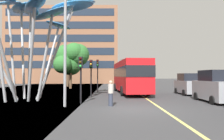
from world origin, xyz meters
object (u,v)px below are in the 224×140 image
object	(u,v)px
red_bus	(131,75)
traffic_light_island_mid	(98,69)
leaf_sculpture	(32,15)
car_parked_far	(190,85)
car_parked_mid	(217,87)
street_lamp	(72,21)
traffic_light_kerb_far	(92,70)
traffic_light_kerb_near	(82,69)
pedestrian	(112,93)

from	to	relation	value
red_bus	traffic_light_island_mid	size ratio (longest dim) A/B	2.85
red_bus	leaf_sculpture	xyz separation A→B (m)	(-8.59, -5.95, 4.92)
red_bus	car_parked_far	bearing A→B (deg)	-13.26
car_parked_mid	street_lamp	bearing A→B (deg)	-167.50
red_bus	street_lamp	xyz separation A→B (m)	(-4.54, -9.79, 3.40)
traffic_light_kerb_far	car_parked_mid	distance (m)	10.52
leaf_sculpture	car_parked_far	size ratio (longest dim) A/B	2.93
traffic_light_island_mid	car_parked_mid	xyz separation A→B (m)	(9.40, -9.44, -1.68)
car_parked_far	traffic_light_kerb_near	bearing A→B (deg)	-145.10
car_parked_mid	car_parked_far	bearing A→B (deg)	87.76
leaf_sculpture	pedestrian	bearing A→B (deg)	-28.73
leaf_sculpture	traffic_light_kerb_far	world-z (taller)	leaf_sculpture
car_parked_far	street_lamp	size ratio (longest dim) A/B	0.47
traffic_light_kerb_near	car_parked_far	size ratio (longest dim) A/B	0.81
traffic_light_kerb_near	traffic_light_island_mid	world-z (taller)	traffic_light_island_mid
leaf_sculpture	traffic_light_kerb_far	xyz separation A→B (m)	(4.66, 2.42, -4.47)
leaf_sculpture	car_parked_mid	distance (m)	15.53
street_lamp	pedestrian	distance (m)	5.23
pedestrian	traffic_light_kerb_far	bearing A→B (deg)	107.29
street_lamp	car_parked_mid	bearing A→B (deg)	12.50
street_lamp	leaf_sculpture	bearing A→B (deg)	136.48
traffic_light_island_mid	street_lamp	distance (m)	12.03
car_parked_far	pedestrian	bearing A→B (deg)	-134.59
traffic_light_kerb_near	traffic_light_island_mid	distance (m)	10.39
pedestrian	leaf_sculpture	bearing A→B (deg)	151.27
leaf_sculpture	car_parked_mid	xyz separation A→B (m)	(14.30, -1.56, -5.84)
leaf_sculpture	car_parked_far	bearing A→B (deg)	17.38
red_bus	street_lamp	world-z (taller)	street_lamp
leaf_sculpture	car_parked_mid	world-z (taller)	leaf_sculpture
traffic_light_kerb_near	car_parked_mid	world-z (taller)	traffic_light_kerb_near
traffic_light_kerb_far	pedestrian	world-z (taller)	traffic_light_kerb_far
traffic_light_kerb_far	car_parked_far	size ratio (longest dim) A/B	0.85
traffic_light_kerb_near	car_parked_far	bearing A→B (deg)	34.90
traffic_light_island_mid	car_parked_mid	size ratio (longest dim) A/B	0.87
car_parked_far	street_lamp	bearing A→B (deg)	-141.37
car_parked_mid	traffic_light_island_mid	bearing A→B (deg)	134.90
street_lamp	traffic_light_island_mid	bearing A→B (deg)	85.82
street_lamp	traffic_light_kerb_far	bearing A→B (deg)	84.37
traffic_light_kerb_far	traffic_light_island_mid	bearing A→B (deg)	87.48
traffic_light_kerb_far	car_parked_mid	size ratio (longest dim) A/B	0.77
traffic_light_kerb_far	car_parked_far	world-z (taller)	traffic_light_kerb_far
traffic_light_kerb_near	traffic_light_kerb_far	xyz separation A→B (m)	(0.22, 4.92, 0.10)
traffic_light_kerb_near	street_lamp	bearing A→B (deg)	-106.45
leaf_sculpture	pedestrian	world-z (taller)	leaf_sculpture
red_bus	traffic_light_kerb_far	world-z (taller)	red_bus
traffic_light_kerb_near	traffic_light_kerb_far	world-z (taller)	traffic_light_kerb_far
traffic_light_island_mid	leaf_sculpture	bearing A→B (deg)	-121.89
leaf_sculpture	traffic_light_kerb_far	bearing A→B (deg)	27.47
street_lamp	traffic_light_kerb_near	bearing A→B (deg)	73.55
red_bus	traffic_light_kerb_near	distance (m)	9.42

